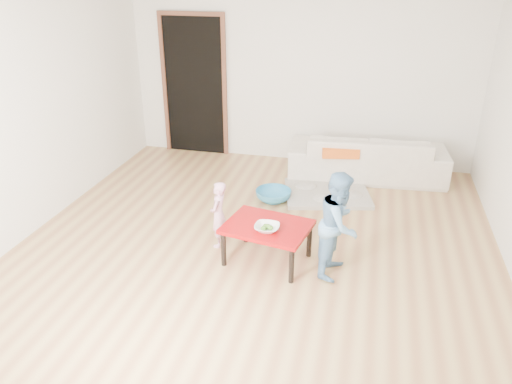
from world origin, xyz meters
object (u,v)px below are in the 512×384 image
at_px(sofa, 367,155).
at_px(red_table, 267,243).
at_px(child_blue, 339,224).
at_px(bowl, 267,228).
at_px(basin, 273,195).
at_px(child_pink, 219,214).

relative_size(sofa, red_table, 2.61).
distance_m(sofa, child_blue, 2.51).
xyz_separation_m(red_table, bowl, (0.02, -0.11, 0.23)).
distance_m(sofa, basin, 1.56).
bearing_deg(sofa, basin, 40.30).
relative_size(bowl, basin, 0.53).
relative_size(red_table, child_pink, 1.13).
height_order(red_table, child_pink, child_pink).
bearing_deg(sofa, bowl, 67.33).
relative_size(bowl, child_pink, 0.33).
xyz_separation_m(red_table, child_blue, (0.70, -0.03, 0.32)).
bearing_deg(child_blue, red_table, 98.88).
relative_size(sofa, bowl, 8.88).
bearing_deg(child_blue, sofa, 7.25).
height_order(sofa, bowl, sofa).
bearing_deg(bowl, child_pink, 153.20).
relative_size(red_table, child_blue, 0.78).
bearing_deg(basin, child_blue, -57.00).
bearing_deg(sofa, red_table, 66.15).
xyz_separation_m(sofa, bowl, (-0.86, -2.57, 0.13)).
bearing_deg(red_table, basin, 99.11).
height_order(child_pink, child_blue, child_blue).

